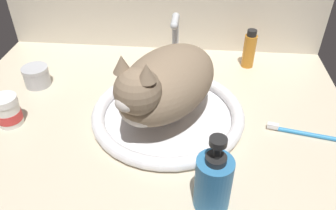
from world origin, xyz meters
The scene contains 10 objects.
countertop centered at (0.00, 0.00, 1.50)cm, with size 103.39×69.24×3.00cm, color beige.
backsplash_wall centered at (0.00, 35.82, 16.06)cm, with size 103.39×2.40×32.13cm, color beige.
sink_basin centered at (5.16, -2.93, 4.42)cm, with size 38.05×38.05×3.16cm.
faucet centered at (5.16, 19.83, 9.89)cm, with size 18.82×9.19×18.35cm.
cat centered at (4.26, -4.61, 14.08)cm, with size 30.37×36.90×19.19cm.
soap_pump_bottle centered at (15.68, -27.85, 9.15)cm, with size 6.78×6.78×16.65cm.
pill_bottle centered at (-33.18, -8.66, 6.64)cm, with size 6.11×6.11×7.85cm.
metal_jar centered at (-33.45, 8.62, 5.88)cm, with size 7.29×7.29×5.73cm.
amber_bottle centered at (27.45, 25.08, 8.66)cm, with size 3.78×3.78×12.04cm.
toothbrush centered at (36.90, -6.27, 3.63)cm, with size 16.02×4.24×1.70cm.
Camera 1 is at (11.21, -67.98, 56.42)cm, focal length 35.65 mm.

